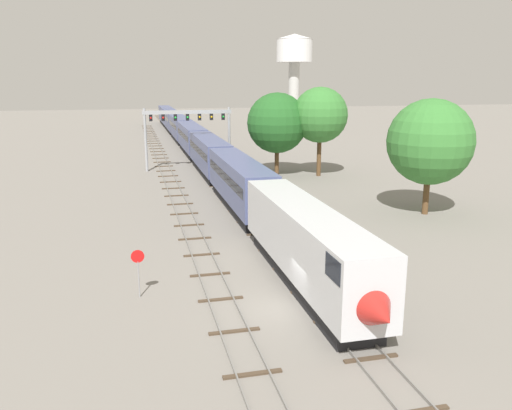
{
  "coord_description": "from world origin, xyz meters",
  "views": [
    {
      "loc": [
        -8.05,
        -25.47,
        12.36
      ],
      "look_at": [
        1.0,
        12.0,
        3.0
      ],
      "focal_mm": 36.64,
      "sensor_mm": 36.0,
      "label": 1
    }
  ],
  "objects_px": {
    "stop_sign": "(138,267)",
    "trackside_tree_mid": "(430,142)",
    "passenger_train": "(191,138)",
    "signal_gantry": "(188,124)",
    "trackside_tree_left": "(320,115)",
    "water_tower": "(294,57)",
    "trackside_tree_right": "(277,123)"
  },
  "relations": [
    {
      "from": "stop_sign",
      "to": "trackside_tree_right",
      "type": "distance_m",
      "value": 40.87
    },
    {
      "from": "trackside_tree_left",
      "to": "water_tower",
      "type": "bearing_deg",
      "value": 75.58
    },
    {
      "from": "water_tower",
      "to": "stop_sign",
      "type": "xyz_separation_m",
      "value": [
        -38.71,
        -92.94,
        -15.31
      ]
    },
    {
      "from": "trackside_tree_mid",
      "to": "trackside_tree_right",
      "type": "bearing_deg",
      "value": 109.4
    },
    {
      "from": "stop_sign",
      "to": "signal_gantry",
      "type": "bearing_deg",
      "value": 79.8
    },
    {
      "from": "water_tower",
      "to": "stop_sign",
      "type": "relative_size",
      "value": 7.82
    },
    {
      "from": "passenger_train",
      "to": "trackside_tree_left",
      "type": "height_order",
      "value": "trackside_tree_left"
    },
    {
      "from": "passenger_train",
      "to": "stop_sign",
      "type": "relative_size",
      "value": 47.8
    },
    {
      "from": "trackside_tree_left",
      "to": "trackside_tree_mid",
      "type": "height_order",
      "value": "trackside_tree_left"
    },
    {
      "from": "trackside_tree_mid",
      "to": "stop_sign",
      "type": "bearing_deg",
      "value": -153.22
    },
    {
      "from": "trackside_tree_left",
      "to": "stop_sign",
      "type": "bearing_deg",
      "value": -124.54
    },
    {
      "from": "trackside_tree_left",
      "to": "trackside_tree_right",
      "type": "bearing_deg",
      "value": 161.22
    },
    {
      "from": "trackside_tree_mid",
      "to": "passenger_train",
      "type": "bearing_deg",
      "value": 109.87
    },
    {
      "from": "signal_gantry",
      "to": "passenger_train",
      "type": "bearing_deg",
      "value": 81.96
    },
    {
      "from": "signal_gantry",
      "to": "trackside_tree_left",
      "type": "xyz_separation_m",
      "value": [
        15.9,
        -8.69,
        1.53
      ]
    },
    {
      "from": "stop_sign",
      "to": "passenger_train",
      "type": "bearing_deg",
      "value": 80.38
    },
    {
      "from": "signal_gantry",
      "to": "trackside_tree_left",
      "type": "height_order",
      "value": "trackside_tree_left"
    },
    {
      "from": "signal_gantry",
      "to": "trackside_tree_mid",
      "type": "xyz_separation_m",
      "value": [
        18.74,
        -29.68,
        0.45
      ]
    },
    {
      "from": "passenger_train",
      "to": "stop_sign",
      "type": "height_order",
      "value": "passenger_train"
    },
    {
      "from": "trackside_tree_right",
      "to": "trackside_tree_left",
      "type": "bearing_deg",
      "value": -18.78
    },
    {
      "from": "stop_sign",
      "to": "trackside_tree_right",
      "type": "relative_size",
      "value": 0.27
    },
    {
      "from": "stop_sign",
      "to": "trackside_tree_mid",
      "type": "height_order",
      "value": "trackside_tree_mid"
    },
    {
      "from": "stop_sign",
      "to": "trackside_tree_mid",
      "type": "relative_size",
      "value": 0.27
    },
    {
      "from": "stop_sign",
      "to": "trackside_tree_left",
      "type": "relative_size",
      "value": 0.25
    },
    {
      "from": "stop_sign",
      "to": "trackside_tree_left",
      "type": "bearing_deg",
      "value": 55.46
    },
    {
      "from": "signal_gantry",
      "to": "trackside_tree_mid",
      "type": "distance_m",
      "value": 35.1
    },
    {
      "from": "water_tower",
      "to": "trackside_tree_left",
      "type": "xyz_separation_m",
      "value": [
        -15.06,
        -58.58,
        -9.36
      ]
    },
    {
      "from": "passenger_train",
      "to": "stop_sign",
      "type": "distance_m",
      "value": 59.83
    },
    {
      "from": "trackside_tree_left",
      "to": "trackside_tree_right",
      "type": "height_order",
      "value": "trackside_tree_left"
    },
    {
      "from": "water_tower",
      "to": "trackside_tree_mid",
      "type": "bearing_deg",
      "value": -98.73
    },
    {
      "from": "water_tower",
      "to": "stop_sign",
      "type": "bearing_deg",
      "value": -112.61
    },
    {
      "from": "signal_gantry",
      "to": "trackside_tree_mid",
      "type": "relative_size",
      "value": 1.13
    }
  ]
}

